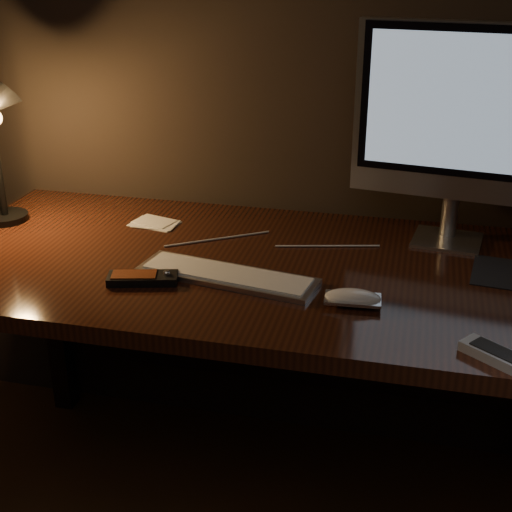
% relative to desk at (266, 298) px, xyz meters
% --- Properties ---
extents(desk, '(1.60, 0.75, 0.75)m').
position_rel_desk_xyz_m(desk, '(0.00, 0.00, 0.00)').
color(desk, black).
rests_on(desk, ground).
extents(monitor, '(0.51, 0.17, 0.54)m').
position_rel_desk_xyz_m(monitor, '(0.43, 0.16, 0.45)').
color(monitor, silver).
rests_on(monitor, desk).
extents(keyboard, '(0.43, 0.18, 0.02)m').
position_rel_desk_xyz_m(keyboard, '(-0.05, -0.17, 0.14)').
color(keyboard, silver).
rests_on(keyboard, desk).
extents(mouse, '(0.12, 0.07, 0.02)m').
position_rel_desk_xyz_m(mouse, '(0.24, -0.23, 0.14)').
color(mouse, white).
rests_on(mouse, desk).
extents(media_remote, '(0.16, 0.09, 0.03)m').
position_rel_desk_xyz_m(media_remote, '(-0.23, -0.23, 0.14)').
color(media_remote, black).
rests_on(media_remote, desk).
extents(tv_remote, '(0.18, 0.15, 0.03)m').
position_rel_desk_xyz_m(tv_remote, '(0.54, -0.41, 0.14)').
color(tv_remote, gray).
rests_on(tv_remote, desk).
extents(papers, '(0.14, 0.10, 0.01)m').
position_rel_desk_xyz_m(papers, '(-0.33, 0.11, 0.13)').
color(papers, white).
rests_on(papers, desk).
extents(cable, '(0.50, 0.21, 0.00)m').
position_rel_desk_xyz_m(cable, '(0.00, 0.04, 0.13)').
color(cable, white).
rests_on(cable, desk).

